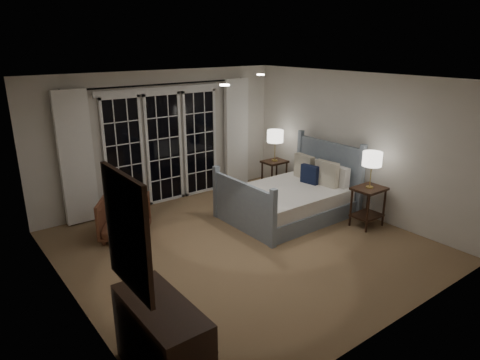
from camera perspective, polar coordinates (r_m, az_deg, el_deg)
floor at (r=6.64m, az=0.45°, el=-8.77°), size 5.00×5.00×0.00m
ceiling at (r=5.94m, az=0.51°, el=13.27°), size 5.00×5.00×0.00m
wall_left at (r=5.12m, az=-22.28°, el=-3.30°), size 0.02×5.00×2.50m
wall_right at (r=7.91m, az=15.01°, el=4.69°), size 0.02×5.00×2.50m
wall_back at (r=8.23m, az=-10.29°, el=5.54°), size 5.00×0.02×2.50m
wall_front at (r=4.58m, az=20.09°, el=-5.54°), size 5.00×0.02×2.50m
french_doors at (r=8.23m, az=-10.09°, el=4.40°), size 2.50×0.04×2.20m
curtain_rod at (r=7.99m, az=-10.35°, el=12.43°), size 3.50×0.03×0.03m
curtain_left at (r=7.56m, az=-20.97°, el=2.72°), size 0.55×0.10×2.25m
curtain_right at (r=9.01m, az=-0.49°, el=6.25°), size 0.55×0.10×2.25m
downlight_a at (r=6.91m, az=2.77°, el=13.85°), size 0.12×0.12×0.01m
downlight_b at (r=5.27m, az=-2.05°, el=12.53°), size 0.12×0.12×0.01m
bed at (r=7.68m, az=6.79°, el=-2.49°), size 2.10×1.50×1.22m
nightstand_left at (r=7.47m, az=16.71°, el=-2.66°), size 0.53×0.42×0.68m
nightstand_right at (r=8.96m, az=4.60°, el=1.25°), size 0.48×0.39×0.63m
lamp_left at (r=7.25m, az=17.22°, el=2.65°), size 0.32×0.32×0.61m
lamp_right at (r=8.77m, az=4.72°, el=5.81°), size 0.33×0.33×0.64m
armchair at (r=7.02m, az=-15.15°, el=-4.87°), size 1.01×1.01×0.67m
dresser at (r=4.21m, az=-10.32°, el=-20.42°), size 0.48×1.12×0.79m
mirror at (r=3.53m, az=-14.80°, el=-6.80°), size 0.05×0.85×1.00m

